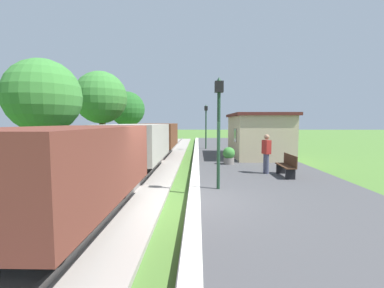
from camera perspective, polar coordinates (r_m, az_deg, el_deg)
The scene contains 17 objects.
ground_plane at distance 7.89m, azimuth -2.54°, elevation -13.61°, with size 160.00×160.00×0.00m, color #47702D.
platform_slab at distance 8.29m, azimuth 20.66°, elevation -12.11°, with size 6.00×60.00×0.25m, color #424244.
platform_edge_stripe at distance 7.80m, azimuth 0.45°, elevation -11.88°, with size 0.36×60.00×0.01m, color silver.
track_ballast at distance 8.38m, azimuth -19.56°, elevation -12.37°, with size 3.80×60.00×0.12m, color gray.
rail_near at distance 8.12m, azimuth -14.73°, elevation -11.84°, with size 0.07×60.00×0.14m, color slate.
rail_far at distance 8.62m, azimuth -24.15°, elevation -11.13°, with size 0.07×60.00×0.14m, color slate.
freight_train at distance 12.68m, azimuth -12.00°, elevation -0.28°, with size 2.50×19.40×2.12m.
station_hut at distance 17.69m, azimuth 13.97°, elevation 1.91°, with size 3.50×5.80×2.78m.
bench_near_hut at distance 11.59m, azimuth 19.84°, elevation -4.29°, with size 0.42×1.50×0.91m.
person_waiting at distance 11.90m, azimuth 15.73°, elevation -1.71°, with size 0.36×0.44×1.71m.
potted_planter at distance 14.19m, azimuth 7.95°, elevation -2.44°, with size 0.64×0.64×0.92m.
lamp_post_near at distance 8.77m, azimuth 5.80°, elevation 6.79°, with size 0.28×0.28×3.70m.
lamp_post_far at distance 22.19m, azimuth 3.03°, elevation 5.56°, with size 0.28×0.28×3.70m.
tree_trackside_mid at distance 12.74m, azimuth -29.43°, elevation 8.85°, with size 3.07×3.07×5.08m.
tree_trackside_far at distance 19.02m, azimuth -19.11°, elevation 9.42°, with size 3.48×3.48×5.87m.
tree_field_left at distance 27.85m, azimuth -18.51°, elevation 8.39°, with size 3.52×3.52×6.15m.
tree_field_distant at distance 36.26m, azimuth -13.79°, elevation 7.34°, with size 4.59×4.59×6.51m.
Camera 1 is at (0.50, -7.47, 2.49)m, focal length 24.73 mm.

